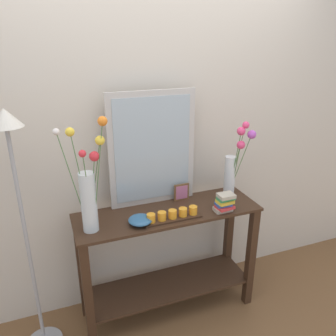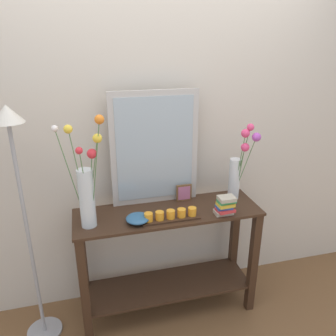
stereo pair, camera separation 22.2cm
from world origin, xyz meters
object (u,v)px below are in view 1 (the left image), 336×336
object	(u,v)px
mirror_leaning	(152,149)
floor_lamp	(19,200)
candle_tray	(173,216)
console_table	(168,252)
tall_vase_left	(89,192)
vase_right	(234,166)
book_stack	(225,203)
picture_frame_small	(181,192)
decorative_bowl	(140,220)

from	to	relation	value
mirror_leaning	floor_lamp	bearing A→B (deg)	-168.26
floor_lamp	candle_tray	bearing A→B (deg)	-6.75
console_table	tall_vase_left	bearing A→B (deg)	-173.27
vase_right	book_stack	xyz separation A→B (m)	(-0.17, -0.19, -0.18)
mirror_leaning	floor_lamp	world-z (taller)	mirror_leaning
picture_frame_small	book_stack	size ratio (longest dim) A/B	0.90
console_table	book_stack	size ratio (longest dim) A/B	9.12
book_stack	candle_tray	bearing A→B (deg)	176.43
console_table	book_stack	xyz separation A→B (m)	(0.36, -0.14, 0.40)
decorative_bowl	mirror_leaning	bearing A→B (deg)	56.62
console_table	book_stack	world-z (taller)	book_stack
console_table	picture_frame_small	world-z (taller)	picture_frame_small
mirror_leaning	candle_tray	xyz separation A→B (m)	(0.04, -0.29, -0.37)
tall_vase_left	decorative_bowl	bearing A→B (deg)	-6.97
picture_frame_small	book_stack	distance (m)	0.34
mirror_leaning	floor_lamp	xyz separation A→B (m)	(-0.86, -0.18, -0.15)
vase_right	book_stack	size ratio (longest dim) A/B	4.13
vase_right	tall_vase_left	bearing A→B (deg)	-173.77
mirror_leaning	vase_right	xyz separation A→B (m)	(0.58, -0.12, -0.16)
tall_vase_left	candle_tray	distance (m)	0.57
vase_right	floor_lamp	distance (m)	1.45
mirror_leaning	book_stack	world-z (taller)	mirror_leaning
candle_tray	floor_lamp	world-z (taller)	floor_lamp
picture_frame_small	decorative_bowl	bearing A→B (deg)	-149.51
tall_vase_left	candle_tray	world-z (taller)	tall_vase_left
mirror_leaning	floor_lamp	size ratio (longest dim) A/B	0.49
console_table	decorative_bowl	distance (m)	0.44
candle_tray	picture_frame_small	distance (m)	0.29
vase_right	picture_frame_small	size ratio (longest dim) A/B	4.60
book_stack	console_table	bearing A→B (deg)	158.99
decorative_bowl	book_stack	size ratio (longest dim) A/B	1.10
console_table	vase_right	bearing A→B (deg)	5.73
console_table	picture_frame_small	bearing A→B (deg)	39.28
vase_right	floor_lamp	bearing A→B (deg)	-177.53
candle_tray	decorative_bowl	world-z (taller)	candle_tray
console_table	vase_right	size ratio (longest dim) A/B	2.21
mirror_leaning	console_table	bearing A→B (deg)	-73.69
mirror_leaning	tall_vase_left	world-z (taller)	mirror_leaning
candle_tray	floor_lamp	xyz separation A→B (m)	(-0.90, 0.11, 0.23)
book_stack	picture_frame_small	bearing A→B (deg)	128.36
picture_frame_small	book_stack	world-z (taller)	book_stack
console_table	book_stack	bearing A→B (deg)	-21.01
mirror_leaning	picture_frame_small	size ratio (longest dim) A/B	6.36
tall_vase_left	vase_right	distance (m)	1.07
mirror_leaning	decorative_bowl	size ratio (longest dim) A/B	5.18
vase_right	candle_tray	bearing A→B (deg)	-162.76
candle_tray	picture_frame_small	size ratio (longest dim) A/B	3.11
mirror_leaning	tall_vase_left	bearing A→B (deg)	-154.01
picture_frame_small	candle_tray	bearing A→B (deg)	-124.42
console_table	book_stack	distance (m)	0.56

